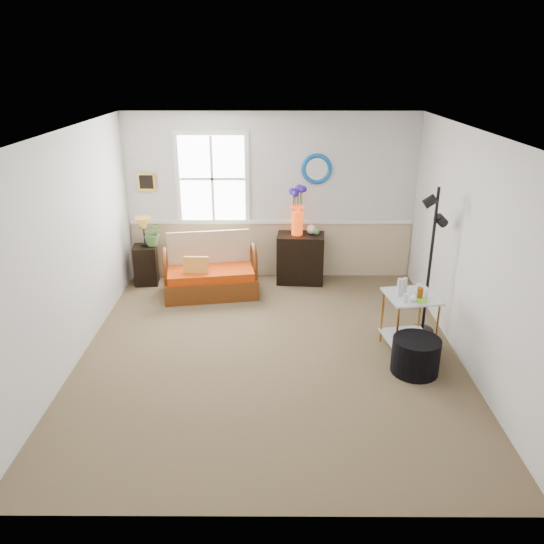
{
  "coord_description": "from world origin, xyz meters",
  "views": [
    {
      "loc": [
        0.05,
        -5.61,
        3.28
      ],
      "look_at": [
        0.03,
        0.21,
        0.96
      ],
      "focal_mm": 35.0,
      "sensor_mm": 36.0,
      "label": 1
    }
  ],
  "objects_px": {
    "loveseat": "(210,266)",
    "side_table": "(409,323)",
    "ottoman": "(416,355)",
    "cabinet": "(300,258)",
    "lamp_stand": "(146,265)",
    "floor_lamp": "(430,263)"
  },
  "relations": [
    {
      "from": "lamp_stand",
      "to": "side_table",
      "type": "bearing_deg",
      "value": -29.8
    },
    {
      "from": "cabinet",
      "to": "side_table",
      "type": "relative_size",
      "value": 1.07
    },
    {
      "from": "side_table",
      "to": "ottoman",
      "type": "relative_size",
      "value": 1.36
    },
    {
      "from": "loveseat",
      "to": "side_table",
      "type": "height_order",
      "value": "loveseat"
    },
    {
      "from": "loveseat",
      "to": "ottoman",
      "type": "bearing_deg",
      "value": -49.7
    },
    {
      "from": "lamp_stand",
      "to": "ottoman",
      "type": "xyz_separation_m",
      "value": [
        3.6,
        -2.56,
        -0.1
      ]
    },
    {
      "from": "floor_lamp",
      "to": "loveseat",
      "type": "bearing_deg",
      "value": 158.78
    },
    {
      "from": "floor_lamp",
      "to": "ottoman",
      "type": "distance_m",
      "value": 1.27
    },
    {
      "from": "lamp_stand",
      "to": "floor_lamp",
      "type": "bearing_deg",
      "value": -22.01
    },
    {
      "from": "side_table",
      "to": "loveseat",
      "type": "bearing_deg",
      "value": 146.89
    },
    {
      "from": "loveseat",
      "to": "side_table",
      "type": "bearing_deg",
      "value": -42.45
    },
    {
      "from": "loveseat",
      "to": "lamp_stand",
      "type": "relative_size",
      "value": 2.2
    },
    {
      "from": "cabinet",
      "to": "ottoman",
      "type": "distance_m",
      "value": 2.92
    },
    {
      "from": "side_table",
      "to": "ottoman",
      "type": "distance_m",
      "value": 0.51
    },
    {
      "from": "ottoman",
      "to": "loveseat",
      "type": "bearing_deg",
      "value": 139.64
    },
    {
      "from": "loveseat",
      "to": "cabinet",
      "type": "height_order",
      "value": "loveseat"
    },
    {
      "from": "loveseat",
      "to": "floor_lamp",
      "type": "distance_m",
      "value": 3.17
    },
    {
      "from": "cabinet",
      "to": "side_table",
      "type": "bearing_deg",
      "value": -56.31
    },
    {
      "from": "side_table",
      "to": "cabinet",
      "type": "bearing_deg",
      "value": 118.87
    },
    {
      "from": "lamp_stand",
      "to": "ottoman",
      "type": "bearing_deg",
      "value": -35.45
    },
    {
      "from": "cabinet",
      "to": "floor_lamp",
      "type": "height_order",
      "value": "floor_lamp"
    },
    {
      "from": "lamp_stand",
      "to": "loveseat",
      "type": "bearing_deg",
      "value": -20.8
    }
  ]
}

